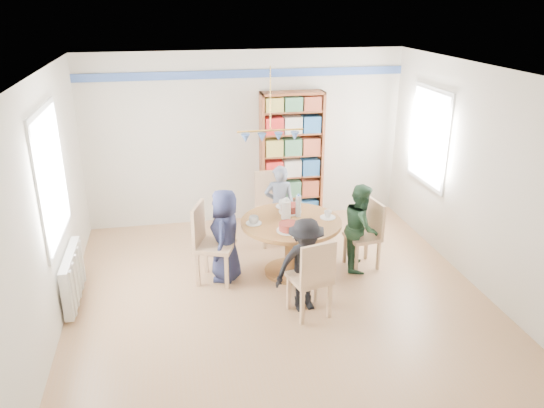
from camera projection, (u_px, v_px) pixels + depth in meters
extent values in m
plane|color=#A67E57|center=(278.00, 295.00, 6.54)|extent=(5.00, 5.00, 0.00)
plane|color=white|center=(279.00, 71.00, 5.55)|extent=(5.00, 5.00, 0.00)
plane|color=beige|center=(246.00, 138.00, 8.33)|extent=(5.00, 0.00, 5.00)
plane|color=beige|center=(351.00, 311.00, 3.76)|extent=(5.00, 0.00, 5.00)
plane|color=beige|center=(47.00, 208.00, 5.59)|extent=(0.00, 5.00, 5.00)
plane|color=beige|center=(478.00, 178.00, 6.50)|extent=(0.00, 5.00, 5.00)
cube|color=#355193|center=(245.00, 74.00, 7.94)|extent=(5.00, 0.02, 0.12)
cube|color=white|center=(51.00, 177.00, 5.78)|extent=(0.03, 1.32, 1.52)
cube|color=white|center=(53.00, 177.00, 5.78)|extent=(0.01, 1.20, 1.40)
cube|color=white|center=(429.00, 137.00, 7.61)|extent=(0.03, 1.12, 1.42)
cube|color=white|center=(428.00, 137.00, 7.61)|extent=(0.01, 1.00, 1.30)
cylinder|color=gold|center=(270.00, 99.00, 6.15)|extent=(0.01, 0.01, 0.75)
cylinder|color=gold|center=(270.00, 130.00, 6.28)|extent=(0.80, 0.02, 0.02)
cone|color=#4570C3|center=(245.00, 138.00, 6.26)|extent=(0.11, 0.11, 0.10)
cone|color=#4570C3|center=(262.00, 137.00, 6.29)|extent=(0.11, 0.11, 0.10)
cone|color=#4570C3|center=(279.00, 137.00, 6.33)|extent=(0.11, 0.11, 0.10)
cone|color=#4570C3|center=(295.00, 136.00, 6.37)|extent=(0.11, 0.11, 0.10)
cube|color=silver|center=(73.00, 277.00, 6.25)|extent=(0.10, 1.00, 0.60)
cube|color=silver|center=(73.00, 294.00, 5.89)|extent=(0.02, 0.06, 0.56)
cube|color=silver|center=(76.00, 285.00, 6.07)|extent=(0.02, 0.06, 0.56)
cube|color=silver|center=(78.00, 276.00, 6.26)|extent=(0.02, 0.06, 0.56)
cube|color=silver|center=(80.00, 268.00, 6.44)|extent=(0.02, 0.06, 0.56)
cube|color=silver|center=(82.00, 261.00, 6.62)|extent=(0.02, 0.06, 0.56)
cylinder|color=#976131|center=(291.00, 222.00, 6.81)|extent=(1.30, 1.30, 0.05)
cylinder|color=#976131|center=(291.00, 249.00, 6.95)|extent=(0.16, 0.16, 0.70)
cylinder|color=#976131|center=(290.00, 271.00, 7.07)|extent=(0.70, 0.70, 0.04)
cube|color=tan|center=(215.00, 246.00, 6.70)|extent=(0.59, 0.59, 0.05)
cube|color=tan|center=(198.00, 225.00, 6.63)|extent=(0.20, 0.45, 0.55)
cube|color=tan|center=(227.00, 272.00, 6.59)|extent=(0.06, 0.06, 0.47)
cube|color=tan|center=(233.00, 258.00, 6.94)|extent=(0.06, 0.06, 0.47)
cube|color=tan|center=(198.00, 270.00, 6.65)|extent=(0.06, 0.06, 0.47)
cube|color=tan|center=(206.00, 256.00, 6.99)|extent=(0.06, 0.06, 0.47)
cube|color=tan|center=(362.00, 237.00, 7.08)|extent=(0.46, 0.46, 0.05)
cube|color=tan|center=(376.00, 218.00, 7.05)|extent=(0.10, 0.41, 0.48)
cube|color=tan|center=(345.00, 249.00, 7.26)|extent=(0.04, 0.04, 0.42)
cube|color=tan|center=(356.00, 259.00, 6.97)|extent=(0.04, 0.04, 0.42)
cube|color=tan|center=(366.00, 245.00, 7.36)|extent=(0.04, 0.04, 0.42)
cube|color=tan|center=(378.00, 255.00, 7.07)|extent=(0.04, 0.04, 0.42)
cube|color=tan|center=(274.00, 211.00, 7.77)|extent=(0.49, 0.49, 0.06)
cube|color=tan|center=(270.00, 188.00, 7.86)|extent=(0.47, 0.07, 0.56)
cube|color=tan|center=(264.00, 234.00, 7.65)|extent=(0.05, 0.05, 0.48)
cube|color=tan|center=(289.00, 231.00, 7.74)|extent=(0.05, 0.05, 0.48)
cube|color=tan|center=(258.00, 224.00, 7.99)|extent=(0.05, 0.05, 0.48)
cube|color=tan|center=(283.00, 221.00, 8.08)|extent=(0.05, 0.05, 0.48)
cube|color=tan|center=(309.00, 278.00, 6.00)|extent=(0.51, 0.51, 0.05)
cube|color=tan|center=(318.00, 266.00, 5.75)|extent=(0.43, 0.13, 0.51)
cube|color=tan|center=(315.00, 286.00, 6.30)|extent=(0.05, 0.05, 0.44)
cube|color=tan|center=(289.00, 292.00, 6.17)|extent=(0.05, 0.05, 0.44)
cube|color=tan|center=(329.00, 300.00, 6.01)|extent=(0.05, 0.05, 0.44)
cube|color=tan|center=(302.00, 307.00, 5.88)|extent=(0.05, 0.05, 0.44)
imported|color=#1C203E|center=(225.00, 235.00, 6.71)|extent=(0.54, 0.68, 1.22)
imported|color=#1B3621|center=(361.00, 227.00, 7.00)|extent=(0.59, 0.68, 1.18)
imported|color=gray|center=(279.00, 205.00, 7.69)|extent=(0.48, 0.35, 1.21)
imported|color=black|center=(305.00, 265.00, 6.05)|extent=(0.79, 0.52, 1.14)
cube|color=brown|center=(262.00, 159.00, 8.34)|extent=(0.04, 0.30, 2.08)
cube|color=brown|center=(320.00, 156.00, 8.51)|extent=(0.04, 0.30, 2.08)
cube|color=brown|center=(292.00, 93.00, 8.05)|extent=(0.99, 0.30, 0.04)
cube|color=brown|center=(291.00, 216.00, 8.79)|extent=(0.99, 0.30, 0.06)
cube|color=brown|center=(290.00, 155.00, 8.55)|extent=(0.99, 0.02, 2.08)
cube|color=brown|center=(291.00, 196.00, 8.66)|extent=(0.93, 0.28, 0.02)
cube|color=brown|center=(291.00, 175.00, 8.53)|extent=(0.93, 0.28, 0.02)
cube|color=brown|center=(292.00, 155.00, 8.40)|extent=(0.93, 0.28, 0.02)
cube|color=brown|center=(292.00, 133.00, 8.28)|extent=(0.93, 0.28, 0.02)
cube|color=brown|center=(292.00, 111.00, 8.15)|extent=(0.93, 0.28, 0.02)
cube|color=#AC1D1A|center=(273.00, 209.00, 8.66)|extent=(0.27, 0.22, 0.26)
cube|color=white|center=(291.00, 208.00, 8.72)|extent=(0.27, 0.22, 0.26)
cube|color=#255488|center=(309.00, 207.00, 8.77)|extent=(0.27, 0.22, 0.26)
cube|color=gold|center=(273.00, 189.00, 8.53)|extent=(0.27, 0.22, 0.26)
cube|color=#427751|center=(291.00, 188.00, 8.59)|extent=(0.27, 0.22, 0.26)
cube|color=brown|center=(309.00, 187.00, 8.64)|extent=(0.27, 0.22, 0.26)
cube|color=#AC1D1A|center=(273.00, 168.00, 8.41)|extent=(0.27, 0.22, 0.26)
cube|color=white|center=(292.00, 167.00, 8.46)|extent=(0.27, 0.22, 0.26)
cube|color=#255488|center=(310.00, 166.00, 8.52)|extent=(0.27, 0.22, 0.26)
cube|color=gold|center=(273.00, 147.00, 8.28)|extent=(0.27, 0.22, 0.26)
cube|color=#427751|center=(292.00, 146.00, 8.33)|extent=(0.27, 0.22, 0.26)
cube|color=brown|center=(310.00, 145.00, 8.39)|extent=(0.27, 0.22, 0.26)
cube|color=#AC1D1A|center=(274.00, 125.00, 8.15)|extent=(0.27, 0.22, 0.26)
cube|color=white|center=(292.00, 125.00, 8.21)|extent=(0.27, 0.22, 0.26)
cube|color=#255488|center=(311.00, 124.00, 8.26)|extent=(0.27, 0.22, 0.26)
cube|color=gold|center=(274.00, 104.00, 8.03)|extent=(0.27, 0.22, 0.22)
cube|color=#427751|center=(293.00, 104.00, 8.09)|extent=(0.27, 0.22, 0.22)
cube|color=brown|center=(311.00, 103.00, 8.14)|extent=(0.27, 0.22, 0.22)
cylinder|color=white|center=(286.00, 210.00, 6.82)|extent=(0.12, 0.12, 0.24)
sphere|color=white|center=(286.00, 201.00, 6.78)|extent=(0.09, 0.09, 0.09)
cylinder|color=silver|center=(298.00, 206.00, 6.88)|extent=(0.07, 0.07, 0.28)
cylinder|color=#4570C3|center=(299.00, 195.00, 6.83)|extent=(0.03, 0.03, 0.03)
cylinder|color=white|center=(290.00, 212.00, 7.07)|extent=(0.30, 0.30, 0.01)
cylinder|color=maroon|center=(290.00, 208.00, 7.05)|extent=(0.24, 0.24, 0.09)
cylinder|color=white|center=(289.00, 230.00, 6.50)|extent=(0.30, 0.30, 0.01)
cylinder|color=maroon|center=(289.00, 226.00, 6.48)|extent=(0.24, 0.24, 0.09)
cylinder|color=white|center=(254.00, 223.00, 6.71)|extent=(0.20, 0.20, 0.01)
imported|color=white|center=(254.00, 220.00, 6.69)|extent=(0.13, 0.13, 0.10)
cylinder|color=white|center=(328.00, 217.00, 6.89)|extent=(0.20, 0.20, 0.01)
imported|color=white|center=(328.00, 214.00, 6.87)|extent=(0.10, 0.10, 0.09)
cylinder|color=white|center=(283.00, 206.00, 7.24)|extent=(0.20, 0.20, 0.01)
imported|color=white|center=(283.00, 203.00, 7.23)|extent=(0.13, 0.13, 0.10)
cylinder|color=white|center=(300.00, 236.00, 6.35)|extent=(0.20, 0.20, 0.01)
imported|color=white|center=(301.00, 233.00, 6.34)|extent=(0.10, 0.10, 0.09)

